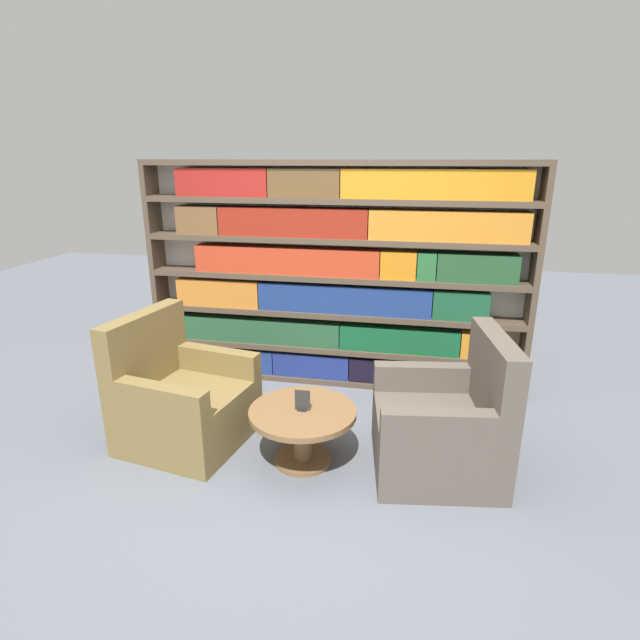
# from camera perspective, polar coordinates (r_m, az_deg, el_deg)

# --- Properties ---
(ground_plane) EXTENTS (14.00, 14.00, 0.00)m
(ground_plane) POSITION_cam_1_polar(r_m,az_deg,el_deg) (3.61, -2.82, -16.52)
(ground_plane) COLOR slate
(bookshelf) EXTENTS (3.46, 0.30, 2.03)m
(bookshelf) POSITION_cam_1_polar(r_m,az_deg,el_deg) (4.54, 1.76, 4.86)
(bookshelf) COLOR silver
(bookshelf) RESTS_ON ground_plane
(armchair_left) EXTENTS (0.95, 0.95, 0.97)m
(armchair_left) POSITION_cam_1_polar(r_m,az_deg,el_deg) (3.91, -15.55, -8.88)
(armchair_left) COLOR olive
(armchair_left) RESTS_ON ground_plane
(armchair_right) EXTENTS (0.93, 0.93, 0.97)m
(armchair_right) POSITION_cam_1_polar(r_m,az_deg,el_deg) (3.54, 14.01, -11.73)
(armchair_right) COLOR brown
(armchair_right) RESTS_ON ground_plane
(coffee_table) EXTENTS (0.74, 0.74, 0.40)m
(coffee_table) POSITION_cam_1_polar(r_m,az_deg,el_deg) (3.52, -1.99, -11.84)
(coffee_table) COLOR brown
(coffee_table) RESTS_ON ground_plane
(table_sign) EXTENTS (0.10, 0.06, 0.14)m
(table_sign) POSITION_cam_1_polar(r_m,az_deg,el_deg) (3.44, -2.02, -9.31)
(table_sign) COLOR black
(table_sign) RESTS_ON coffee_table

